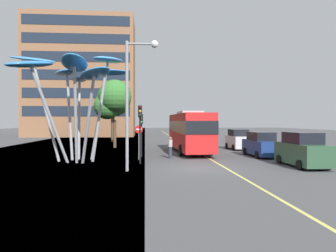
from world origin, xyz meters
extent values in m
cube|color=#4C4C4F|center=(0.00, 0.00, -0.05)|extent=(120.00, 240.00, 0.10)
cube|color=gray|center=(-11.21, 0.00, -0.03)|extent=(16.00, 240.00, 0.05)
cube|color=#E0D666|center=(1.79, 0.00, 0.00)|extent=(0.16, 144.00, 0.01)
cube|color=red|center=(0.93, 9.33, 1.97)|extent=(2.94, 10.33, 3.24)
cube|color=black|center=(0.93, 9.33, 2.42)|extent=(2.97, 10.44, 1.04)
cube|color=yellow|center=(0.73, 14.39, 3.29)|extent=(1.40, 0.15, 0.36)
cube|color=#B2B2B7|center=(0.93, 9.33, 3.71)|extent=(2.05, 3.66, 0.24)
cylinder|color=black|center=(2.08, 12.55, 0.48)|extent=(0.32, 0.97, 0.96)
cylinder|color=black|center=(-0.46, 12.45, 0.48)|extent=(0.32, 0.97, 0.96)
cylinder|color=black|center=(2.31, 6.56, 0.48)|extent=(0.32, 0.97, 0.96)
cylinder|color=black|center=(-0.23, 6.47, 0.48)|extent=(0.32, 0.97, 0.96)
cylinder|color=#9EA0A5|center=(-6.50, 3.49, 3.20)|extent=(1.15, 0.26, 6.44)
ellipsoid|color=#2D7FD1|center=(-6.03, 3.46, 6.41)|extent=(3.43, 1.45, 0.49)
cylinder|color=#9EA0A5|center=(-6.70, 5.40, 3.93)|extent=(1.37, 1.76, 7.91)
ellipsoid|color=#4299E0|center=(-6.15, 6.15, 7.86)|extent=(3.05, 3.36, 0.57)
cylinder|color=#9EA0A5|center=(-8.34, 5.49, 3.12)|extent=(0.43, 1.59, 6.29)
ellipsoid|color=#2D7FD1|center=(-8.44, 6.17, 6.25)|extent=(1.64, 3.63, 0.43)
cylinder|color=#9EA0A5|center=(-8.92, 4.89, 3.36)|extent=(0.84, 1.13, 6.74)
ellipsoid|color=#4299E0|center=(-9.20, 5.32, 6.71)|extent=(3.47, 4.27, 0.61)
cylinder|color=#9EA0A5|center=(-10.39, 3.97, 3.71)|extent=(2.16, 0.56, 7.47)
ellipsoid|color=#388EDB|center=(-11.36, 4.14, 7.42)|extent=(3.81, 1.99, 0.94)
cylinder|color=#9EA0A5|center=(-9.60, 2.29, 3.28)|extent=(2.20, 1.87, 6.64)
ellipsoid|color=#2D7FD1|center=(-10.56, 1.49, 6.57)|extent=(3.18, 2.95, 0.88)
cylinder|color=#9EA0A5|center=(-7.87, 2.20, 3.34)|extent=(0.40, 1.54, 6.71)
ellipsoid|color=#388EDB|center=(-7.78, 1.54, 6.67)|extent=(2.12, 3.86, 0.94)
cylinder|color=#9EA0A5|center=(-6.97, 1.82, 2.97)|extent=(1.39, 2.07, 6.00)
ellipsoid|color=#388EDB|center=(-6.41, 0.92, 5.93)|extent=(3.03, 3.66, 0.68)
cylinder|color=black|center=(-3.54, 2.16, 1.99)|extent=(0.12, 0.12, 3.98)
cube|color=black|center=(-3.54, 2.02, 3.58)|extent=(0.28, 0.24, 0.80)
sphere|color=#390706|center=(-3.54, 1.89, 3.84)|extent=(0.18, 0.18, 0.18)
sphere|color=orange|center=(-3.54, 1.89, 3.58)|extent=(0.18, 0.18, 0.18)
sphere|color=black|center=(-3.54, 1.89, 3.32)|extent=(0.18, 0.18, 0.18)
cylinder|color=black|center=(-3.50, 5.90, 1.75)|extent=(0.12, 0.12, 3.50)
cube|color=black|center=(-3.50, 5.76, 3.10)|extent=(0.28, 0.24, 0.80)
sphere|color=#390706|center=(-3.50, 5.63, 3.36)|extent=(0.18, 0.18, 0.18)
sphere|color=#3A2707|center=(-3.50, 5.63, 3.10)|extent=(0.18, 0.18, 0.18)
sphere|color=green|center=(-3.50, 5.63, 2.84)|extent=(0.18, 0.18, 0.18)
cube|color=#2D5138|center=(6.85, 0.09, 0.83)|extent=(1.77, 4.36, 1.31)
cube|color=black|center=(6.85, 0.09, 1.84)|extent=(1.63, 2.40, 0.71)
cylinder|color=black|center=(7.74, 1.45, 0.30)|extent=(0.20, 0.60, 0.60)
cylinder|color=black|center=(5.96, 1.45, 0.30)|extent=(0.20, 0.60, 0.60)
cylinder|color=black|center=(7.74, -1.26, 0.30)|extent=(0.20, 0.60, 0.60)
cylinder|color=black|center=(5.96, -1.26, 0.30)|extent=(0.20, 0.60, 0.60)
cube|color=navy|center=(6.35, 5.71, 0.75)|extent=(1.72, 4.54, 1.15)
cube|color=black|center=(6.35, 5.71, 1.68)|extent=(1.58, 2.50, 0.69)
cylinder|color=black|center=(7.21, 7.12, 0.30)|extent=(0.20, 0.60, 0.60)
cylinder|color=black|center=(5.49, 7.12, 0.30)|extent=(0.20, 0.60, 0.60)
cylinder|color=black|center=(7.21, 4.30, 0.30)|extent=(0.20, 0.60, 0.60)
cylinder|color=black|center=(5.49, 4.30, 0.30)|extent=(0.20, 0.60, 0.60)
cube|color=silver|center=(6.44, 12.11, 0.78)|extent=(1.73, 3.90, 1.21)
cube|color=black|center=(6.44, 12.11, 1.73)|extent=(1.60, 2.15, 0.69)
cylinder|color=black|center=(7.31, 13.32, 0.30)|extent=(0.20, 0.60, 0.60)
cylinder|color=black|center=(5.57, 13.32, 0.30)|extent=(0.20, 0.60, 0.60)
cylinder|color=black|center=(7.31, 10.90, 0.30)|extent=(0.20, 0.60, 0.60)
cylinder|color=black|center=(5.57, 10.90, 0.30)|extent=(0.20, 0.60, 0.60)
cylinder|color=gray|center=(-4.25, -0.92, 3.77)|extent=(0.18, 0.18, 7.54)
cylinder|color=gray|center=(-3.45, -0.92, 7.39)|extent=(1.60, 0.12, 0.12)
sphere|color=silver|center=(-2.65, -0.92, 7.39)|extent=(0.44, 0.44, 0.44)
cylinder|color=brown|center=(-6.54, 15.11, 1.52)|extent=(0.32, 0.32, 3.03)
sphere|color=#387A33|center=(-7.33, 14.74, 4.58)|extent=(2.92, 2.92, 2.92)
sphere|color=#387A33|center=(-6.41, 15.78, 5.50)|extent=(3.10, 3.10, 3.10)
sphere|color=#387A33|center=(-6.45, 14.32, 5.61)|extent=(3.58, 3.58, 3.58)
sphere|color=#387A33|center=(-6.65, 15.28, 5.35)|extent=(3.77, 3.77, 3.77)
cylinder|color=brown|center=(-7.74, 24.50, 1.87)|extent=(0.51, 0.51, 3.73)
sphere|color=#428438|center=(-7.21, 23.94, 5.29)|extent=(3.10, 3.10, 3.10)
sphere|color=#428438|center=(-8.47, 23.37, 5.85)|extent=(2.68, 2.68, 2.68)
sphere|color=#428438|center=(-6.97, 23.51, 5.49)|extent=(3.43, 3.43, 3.43)
sphere|color=#428438|center=(-8.26, 24.53, 5.37)|extent=(3.03, 3.03, 3.03)
cylinder|color=#2D3342|center=(-1.23, 4.98, 0.45)|extent=(0.29, 0.29, 0.91)
cylinder|color=#B2A89E|center=(-1.23, 4.98, 1.19)|extent=(0.34, 0.34, 0.57)
sphere|color=#937056|center=(-1.23, 4.98, 1.58)|extent=(0.22, 0.22, 0.22)
cylinder|color=gray|center=(-3.67, 4.26, 1.30)|extent=(0.08, 0.08, 2.60)
cylinder|color=red|center=(-3.67, 4.23, 2.30)|extent=(0.60, 0.03, 0.60)
cube|color=white|center=(-3.67, 4.20, 2.30)|extent=(0.40, 0.04, 0.11)
cube|color=#8E6042|center=(-15.55, 42.40, 11.48)|extent=(20.42, 10.51, 22.97)
cube|color=#1E2838|center=(-15.55, 37.13, 4.76)|extent=(19.20, 0.08, 1.84)
cube|color=#1E2838|center=(-15.55, 37.13, 8.04)|extent=(19.20, 0.08, 1.84)
cube|color=#1E2838|center=(-15.55, 37.13, 11.32)|extent=(19.20, 0.08, 1.84)
cube|color=#1E2838|center=(-15.55, 37.13, 14.60)|extent=(19.20, 0.08, 1.84)
cube|color=#1E2838|center=(-15.55, 37.13, 17.88)|extent=(19.20, 0.08, 1.84)
cube|color=#1E2838|center=(-15.55, 37.13, 21.16)|extent=(19.20, 0.08, 1.84)
camera|label=1|loc=(-3.21, -18.50, 2.89)|focal=32.25mm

